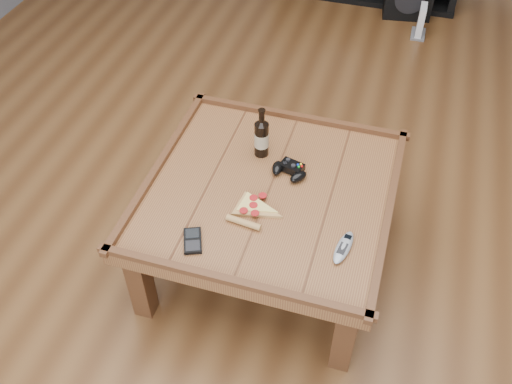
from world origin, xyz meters
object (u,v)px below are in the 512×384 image
(beer_bottle, at_px, (262,137))
(smartphone, at_px, (193,241))
(game_controller, at_px, (289,170))
(remote_control, at_px, (343,247))
(coffee_table, at_px, (269,199))
(game_console, at_px, (421,22))
(pizza_slice, at_px, (252,209))

(beer_bottle, distance_m, smartphone, 0.57)
(game_controller, distance_m, remote_control, 0.45)
(coffee_table, xyz_separation_m, beer_bottle, (-0.09, 0.20, 0.16))
(remote_control, distance_m, game_console, 2.47)
(remote_control, bearing_deg, smartphone, -157.75)
(remote_control, bearing_deg, game_console, 96.12)
(beer_bottle, bearing_deg, coffee_table, -65.31)
(coffee_table, distance_m, game_console, 2.29)
(beer_bottle, xyz_separation_m, remote_control, (0.44, -0.42, -0.08))
(game_controller, bearing_deg, game_console, 93.94)
(coffee_table, distance_m, remote_control, 0.42)
(game_controller, distance_m, game_console, 2.18)
(coffee_table, relative_size, game_console, 4.74)
(remote_control, bearing_deg, beer_bottle, 145.22)
(beer_bottle, distance_m, remote_control, 0.62)
(pizza_slice, height_order, game_console, pizza_slice)
(game_controller, relative_size, smartphone, 1.21)
(pizza_slice, bearing_deg, game_controller, 77.09)
(pizza_slice, distance_m, game_console, 2.43)
(game_controller, bearing_deg, pizza_slice, -94.47)
(beer_bottle, bearing_deg, game_controller, -30.60)
(coffee_table, height_order, remote_control, same)
(pizza_slice, bearing_deg, smartphone, -120.63)
(coffee_table, distance_m, smartphone, 0.41)
(smartphone, bearing_deg, remote_control, -9.58)
(smartphone, relative_size, remote_control, 0.78)
(remote_control, bearing_deg, pizza_slice, 175.90)
(game_controller, bearing_deg, smartphone, -103.51)
(remote_control, bearing_deg, coffee_table, 156.56)
(coffee_table, relative_size, remote_control, 5.90)
(coffee_table, xyz_separation_m, game_console, (0.47, 2.22, -0.29))
(coffee_table, bearing_deg, smartphone, -119.53)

